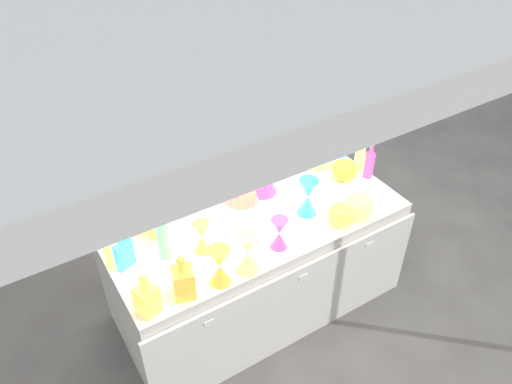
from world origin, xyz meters
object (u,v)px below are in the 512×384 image
bottle_0 (143,208)px  lampshade_0 (250,169)px  hourglass_0 (220,266)px  globe_0 (341,216)px  decanter_0 (146,294)px  display_table (257,263)px  cardboard_box_closed (65,156)px

bottle_0 → lampshade_0: size_ratio=1.16×
hourglass_0 → globe_0: (0.82, 0.03, -0.05)m
globe_0 → hourglass_0: bearing=-178.1°
decanter_0 → globe_0: size_ratio=1.56×
decanter_0 → globe_0: (1.21, 0.01, -0.06)m
display_table → globe_0: (0.40, -0.30, 0.44)m
cardboard_box_closed → bottle_0: bottle_0 is taller
display_table → lampshade_0: lampshade_0 is taller
cardboard_box_closed → bottle_0: (0.10, -1.90, 0.71)m
bottle_0 → hourglass_0: bearing=-73.2°
display_table → bottle_0: size_ratio=5.44×
globe_0 → bottle_0: bearing=151.0°
cardboard_box_closed → bottle_0: bearing=-102.6°
hourglass_0 → cardboard_box_closed: bearing=96.2°
globe_0 → lampshade_0: size_ratio=0.54×
bottle_0 → globe_0: 1.14m
decanter_0 → hourglass_0: bearing=-22.9°
hourglass_0 → lampshade_0: size_ratio=0.79×
display_table → bottle_0: bottle_0 is taller
display_table → lampshade_0: bearing=65.9°
cardboard_box_closed → decanter_0: decanter_0 is taller
bottle_0 → decanter_0: 0.60m
hourglass_0 → globe_0: 0.82m
cardboard_box_closed → lampshade_0: lampshade_0 is taller
bottle_0 → globe_0: size_ratio=2.13×
bottle_0 → decanter_0: bearing=-110.9°
display_table → lampshade_0: (0.13, 0.29, 0.52)m
display_table → globe_0: globe_0 is taller
bottle_0 → display_table: bearing=-23.3°
cardboard_box_closed → hourglass_0: 2.58m
cardboard_box_closed → decanter_0: size_ratio=2.36×
cardboard_box_closed → lampshade_0: size_ratio=2.01×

